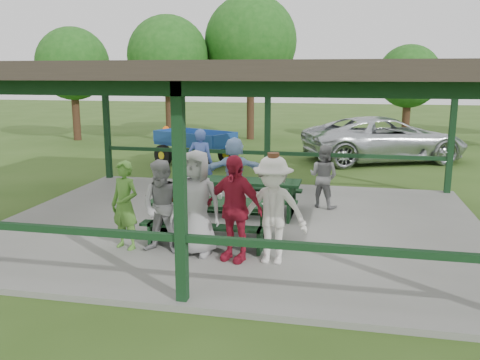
% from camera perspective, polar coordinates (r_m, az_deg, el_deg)
% --- Properties ---
extents(ground, '(90.00, 90.00, 0.00)m').
position_cam_1_polar(ground, '(10.77, -0.10, -5.30)').
color(ground, '#2F4D18').
rests_on(ground, ground).
extents(concrete_slab, '(10.00, 8.00, 0.10)m').
position_cam_1_polar(concrete_slab, '(10.75, -0.10, -5.04)').
color(concrete_slab, slate).
rests_on(concrete_slab, ground).
extents(pavilion_structure, '(10.60, 8.60, 3.24)m').
position_cam_1_polar(pavilion_structure, '(10.28, -0.10, 11.81)').
color(pavilion_structure, black).
rests_on(pavilion_structure, concrete_slab).
extents(picnic_table_near, '(2.35, 1.39, 0.75)m').
position_cam_1_polar(picnic_table_near, '(9.55, -3.12, -4.03)').
color(picnic_table_near, black).
rests_on(picnic_table_near, concrete_slab).
extents(picnic_table_far, '(2.70, 1.39, 0.75)m').
position_cam_1_polar(picnic_table_far, '(11.40, -0.03, -1.31)').
color(picnic_table_far, black).
rests_on(picnic_table_far, concrete_slab).
extents(table_setting, '(2.41, 0.45, 0.10)m').
position_cam_1_polar(table_setting, '(9.47, -2.69, -2.19)').
color(table_setting, white).
rests_on(table_setting, picnic_table_near).
extents(contestant_green, '(0.67, 0.54, 1.59)m').
position_cam_1_polar(contestant_green, '(9.23, -12.80, -2.77)').
color(contestant_green, '#4F8A30').
rests_on(contestant_green, concrete_slab).
extents(contestant_grey_left, '(0.84, 0.67, 1.64)m').
position_cam_1_polar(contestant_grey_left, '(8.88, -8.58, -3.01)').
color(contestant_grey_left, gray).
rests_on(contestant_grey_left, concrete_slab).
extents(contestant_grey_mid, '(0.93, 0.64, 1.83)m').
position_cam_1_polar(contestant_grey_mid, '(8.70, -4.93, -2.60)').
color(contestant_grey_mid, '#97979A').
rests_on(contestant_grey_mid, concrete_slab).
extents(contestant_red, '(1.13, 0.75, 1.79)m').
position_cam_1_polar(contestant_red, '(8.42, -0.68, -3.18)').
color(contestant_red, maroon).
rests_on(contestant_red, concrete_slab).
extents(contestant_white_fedora, '(1.20, 0.75, 1.84)m').
position_cam_1_polar(contestant_white_fedora, '(8.31, 3.69, -3.39)').
color(contestant_white_fedora, silver).
rests_on(contestant_white_fedora, concrete_slab).
extents(spectator_lblue, '(1.57, 0.94, 1.61)m').
position_cam_1_polar(spectator_lblue, '(12.14, -0.65, 1.09)').
color(spectator_lblue, '#8FB0DD').
rests_on(spectator_lblue, concrete_slab).
extents(spectator_blue, '(0.64, 0.44, 1.72)m').
position_cam_1_polar(spectator_blue, '(12.99, -4.45, 2.01)').
color(spectator_blue, '#425AAC').
rests_on(spectator_blue, concrete_slab).
extents(spectator_grey, '(0.88, 0.80, 1.47)m').
position_cam_1_polar(spectator_grey, '(11.95, 9.36, 0.41)').
color(spectator_grey, gray).
rests_on(spectator_grey, concrete_slab).
extents(pickup_truck, '(6.47, 4.73, 1.63)m').
position_cam_1_polar(pickup_truck, '(19.33, 15.95, 4.44)').
color(pickup_truck, silver).
rests_on(pickup_truck, ground).
extents(farm_trailer, '(3.64, 2.48, 1.29)m').
position_cam_1_polar(farm_trailer, '(17.88, -5.04, 3.71)').
color(farm_trailer, navy).
rests_on(farm_trailer, ground).
extents(tree_far_left, '(3.71, 3.71, 5.79)m').
position_cam_1_polar(tree_far_left, '(24.19, -8.11, 13.57)').
color(tree_far_left, '#352115').
rests_on(tree_far_left, ground).
extents(tree_left, '(4.36, 4.36, 6.81)m').
position_cam_1_polar(tree_left, '(24.84, 1.21, 15.24)').
color(tree_left, '#352115').
rests_on(tree_left, ground).
extents(tree_mid, '(2.86, 2.86, 4.46)m').
position_cam_1_polar(tree_mid, '(24.81, 18.42, 10.94)').
color(tree_mid, '#352115').
rests_on(tree_mid, ground).
extents(tree_edge_left, '(3.40, 3.40, 5.31)m').
position_cam_1_polar(tree_edge_left, '(25.71, -18.27, 12.25)').
color(tree_edge_left, '#352115').
rests_on(tree_edge_left, ground).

